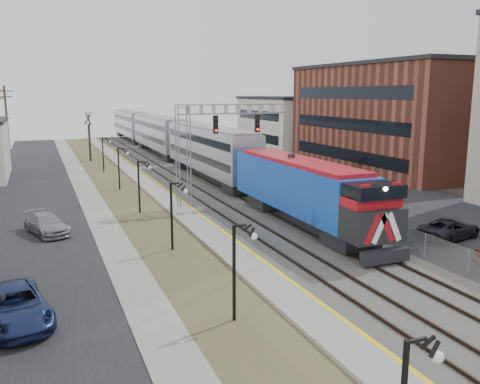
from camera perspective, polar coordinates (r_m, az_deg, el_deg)
street_west at (r=45.65m, az=-22.12°, el=-1.10°), size 7.00×120.00×0.04m
sidewalk at (r=45.80m, az=-16.49°, el=-0.68°), size 2.00×120.00×0.08m
grass_median at (r=46.14m, az=-12.79°, el=-0.42°), size 4.00×120.00×0.06m
platform at (r=46.66m, az=-9.16°, el=-0.04°), size 2.00×120.00×0.24m
ballast_bed at (r=47.97m, az=-3.32°, el=0.36°), size 8.00×120.00×0.20m
parking_lot at (r=52.93m, az=9.10°, el=1.17°), size 16.00×120.00×0.04m
platform_edge at (r=46.83m, az=-8.11°, el=0.19°), size 0.24×120.00×0.01m
track_near at (r=47.36m, az=-5.62°, el=0.40°), size 1.58×120.00×0.15m
track_far at (r=48.42m, az=-1.64°, el=0.69°), size 1.58×120.00×0.15m
train at (r=67.32m, az=-7.62°, el=5.81°), size 3.00×85.85×5.33m
signal_gantry at (r=39.75m, az=-4.02°, el=6.11°), size 9.00×1.07×8.15m
lampposts at (r=29.69m, az=-7.82°, el=-2.70°), size 0.14×62.14×4.00m
fence at (r=49.30m, az=1.31°, el=1.50°), size 0.04×120.00×1.60m
buildings_east at (r=57.85m, az=23.41°, el=7.51°), size 16.00×76.00×15.00m
bare_trees at (r=49.10m, az=-23.70°, el=2.77°), size 12.30×42.30×5.95m
car_lot_c at (r=34.33m, az=22.43°, el=-3.91°), size 4.96×3.19×1.27m
car_lot_d at (r=44.64m, az=10.41°, el=0.28°), size 5.81×4.26×1.57m
car_lot_e at (r=52.69m, az=3.98°, el=1.93°), size 4.00×2.20×1.29m
car_street_a at (r=22.41m, az=-23.99°, el=-11.71°), size 3.31×5.47×1.42m
car_street_b at (r=35.17m, az=-20.92°, el=-3.43°), size 3.12×4.79×1.29m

